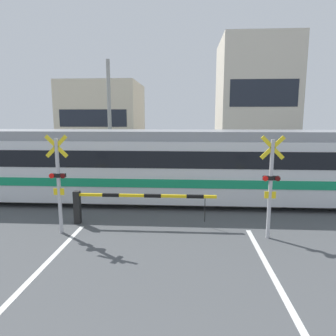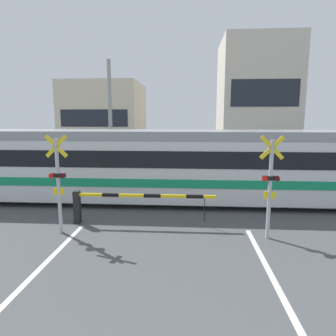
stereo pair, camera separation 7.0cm
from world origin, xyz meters
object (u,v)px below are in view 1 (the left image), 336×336
at_px(crossing_barrier_far, 204,172).
at_px(crossing_signal_right, 271,183).
at_px(commuter_train, 117,163).
at_px(pedestrian, 192,160).
at_px(crossing_signal_left, 58,180).
at_px(crossing_barrier_near, 116,201).

bearing_deg(crossing_barrier_far, crossing_signal_right, -76.89).
relative_size(commuter_train, crossing_barrier_far, 4.67).
distance_m(commuter_train, crossing_barrier_far, 4.75).
distance_m(commuter_train, pedestrian, 7.03).
bearing_deg(crossing_signal_left, crossing_barrier_far, 54.45).
xyz_separation_m(crossing_barrier_near, crossing_signal_right, (4.68, -0.86, 0.86)).
xyz_separation_m(crossing_barrier_near, crossing_signal_left, (-1.52, -0.86, 0.86)).
bearing_deg(crossing_signal_right, pedestrian, 101.69).
relative_size(crossing_signal_left, crossing_signal_right, 1.00).
relative_size(crossing_barrier_near, crossing_signal_left, 1.56).
bearing_deg(commuter_train, pedestrian, 62.27).
height_order(commuter_train, crossing_barrier_near, commuter_train).
bearing_deg(crossing_barrier_far, pedestrian, 98.96).
bearing_deg(pedestrian, crossing_barrier_near, -105.90).
relative_size(commuter_train, crossing_signal_right, 7.29).
height_order(commuter_train, crossing_signal_left, crossing_signal_left).
distance_m(crossing_signal_right, pedestrian, 10.24).
xyz_separation_m(crossing_signal_left, crossing_signal_right, (6.20, 0.00, 0.00)).
distance_m(crossing_barrier_near, pedestrian, 9.51).
distance_m(crossing_barrier_near, crossing_barrier_far, 6.50).
relative_size(crossing_signal_left, pedestrian, 1.85).
xyz_separation_m(crossing_barrier_near, crossing_barrier_far, (3.15, 5.68, 0.00)).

